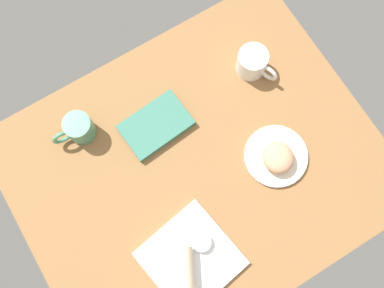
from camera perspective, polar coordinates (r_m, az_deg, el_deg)
The scene contains 9 objects.
dining_table at distance 138.37cm, azimuth 0.70°, elevation -3.21°, with size 110.00×90.00×4.00cm, color olive.
round_plate at distance 138.86cm, azimuth 10.75°, elevation -1.55°, with size 19.65×19.65×1.40cm, color silver.
scone_pastry at distance 135.25cm, azimuth 11.05°, elevation -1.73°, with size 9.97×9.35×5.59cm, color tan.
square_plate at distance 133.02cm, azimuth -0.18°, elevation -14.51°, with size 24.38×24.38×1.60cm, color white.
sauce_cup at distance 131.11cm, azimuth 1.23°, elevation -12.55°, with size 5.66×5.66×2.22cm.
breakfast_wrap at distance 128.89cm, azimuth -1.35°, elevation -16.12°, with size 6.87×6.87×13.26cm, color beige.
book_stack at distance 138.78cm, azimuth -4.68°, elevation 2.42°, with size 22.09×15.50×2.57cm.
coffee_mug at distance 143.53cm, azimuth 7.85°, elevation 10.35°, with size 9.58×13.83×8.90cm.
second_mug at distance 138.94cm, azimuth -14.44°, elevation 1.96°, with size 13.36×8.54×9.04cm.
Camera 1 is at (-15.12, -21.71, 137.82)cm, focal length 41.37 mm.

